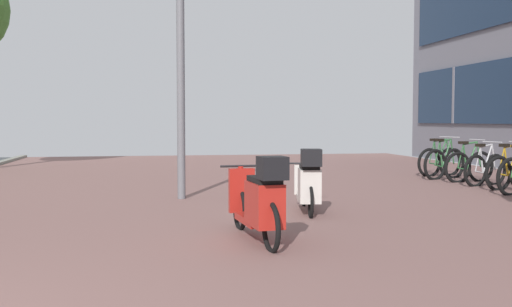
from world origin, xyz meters
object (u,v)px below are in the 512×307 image
bicycle_rack_09 (444,164)px  bicycle_rack_10 (440,162)px  scooter_mid (260,202)px  bicycle_rack_06 (510,172)px  bicycle_rack_07 (485,169)px  scooter_near (308,184)px  bicycle_rack_08 (469,166)px

bicycle_rack_09 → bicycle_rack_10: bicycle_rack_09 is taller
bicycle_rack_09 → bicycle_rack_10: (0.26, 0.73, -0.01)m
bicycle_rack_10 → scooter_mid: bearing=-129.7°
bicycle_rack_06 → bicycle_rack_07: size_ratio=1.07×
bicycle_rack_09 → bicycle_rack_10: bearing=70.5°
bicycle_rack_06 → bicycle_rack_07: (-0.10, 0.73, -0.01)m
bicycle_rack_06 → scooter_mid: 7.20m
scooter_near → scooter_mid: 2.21m
scooter_mid → bicycle_rack_10: bearing=50.3°
bicycle_rack_08 → scooter_mid: scooter_mid is taller
bicycle_rack_06 → bicycle_rack_07: bicycle_rack_06 is taller
bicycle_rack_07 → bicycle_rack_10: size_ratio=0.93×
scooter_near → scooter_mid: scooter_mid is taller
bicycle_rack_09 → scooter_mid: 8.48m
bicycle_rack_06 → bicycle_rack_08: 1.46m
bicycle_rack_09 → scooter_near: bicycle_rack_09 is taller
bicycle_rack_07 → scooter_mid: 7.57m
bicycle_rack_08 → bicycle_rack_10: bearing=88.0°
scooter_near → bicycle_rack_09: bearing=44.4°
bicycle_rack_09 → scooter_mid: (-5.62, -6.35, 0.10)m
bicycle_rack_08 → bicycle_rack_10: bicycle_rack_10 is taller
bicycle_rack_06 → bicycle_rack_09: 2.21m
bicycle_rack_06 → scooter_near: 5.28m
bicycle_rack_10 → bicycle_rack_06: bearing=-90.1°
bicycle_rack_06 → scooter_near: scooter_near is taller
bicycle_rack_07 → scooter_near: size_ratio=0.78×
bicycle_rack_06 → bicycle_rack_10: 2.93m
bicycle_rack_08 → bicycle_rack_09: bicycle_rack_09 is taller
bicycle_rack_07 → bicycle_rack_06: bearing=-82.2°
bicycle_rack_08 → scooter_mid: 8.10m
bicycle_rack_08 → bicycle_rack_10: size_ratio=0.98×
bicycle_rack_08 → bicycle_rack_09: (-0.21, 0.73, 0.01)m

